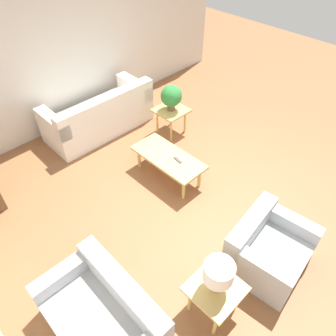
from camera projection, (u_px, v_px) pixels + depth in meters
ground_plane at (196, 194)px, 5.01m from camera, size 14.00×14.00×0.00m
wall_right at (69, 49)px, 5.69m from camera, size 0.12×7.20×2.70m
sofa at (100, 116)px, 6.00m from camera, size 0.89×1.97×0.83m
armchair at (267, 249)px, 3.97m from camera, size 0.92×1.03×0.66m
loveseat at (104, 317)px, 3.39m from camera, size 1.35×0.85×0.66m
coffee_table at (168, 159)px, 5.05m from camera, size 1.18×0.54×0.41m
side_table_plant at (171, 113)px, 5.89m from camera, size 0.53×0.53×0.49m
side_table_lamp at (215, 291)px, 3.43m from camera, size 0.53×0.53×0.49m
potted_plant at (171, 96)px, 5.66m from camera, size 0.37×0.37×0.46m
table_lamp at (218, 274)px, 3.18m from camera, size 0.31×0.31×0.42m
remote_control at (178, 160)px, 4.95m from camera, size 0.16×0.06×0.02m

